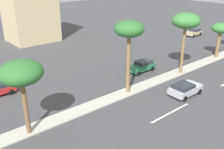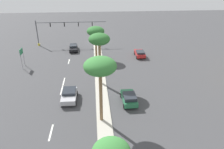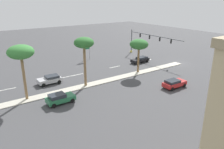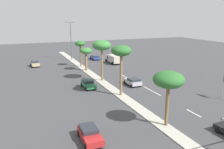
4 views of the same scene
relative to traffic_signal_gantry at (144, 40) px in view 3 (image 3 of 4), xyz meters
name	(u,v)px [view 3 (image 3 of 4)]	position (x,y,z in m)	size (l,w,h in m)	color
ground_plane	(56,93)	(-9.68, 27.33, -4.11)	(160.00, 160.00, 0.00)	#424244
lane_stripe_inboard	(147,60)	(-3.59, 2.11, -4.11)	(0.20, 2.80, 0.01)	silver
lane_stripe_center	(115,67)	(-3.59, 11.67, -4.11)	(0.20, 2.80, 0.01)	silver
lane_stripe_rear	(77,75)	(-3.59, 20.79, -4.11)	(0.20, 2.80, 0.01)	silver
lane_stripe_right	(62,78)	(-3.59, 23.69, -4.11)	(0.20, 2.80, 0.01)	silver
lane_stripe_mid	(7,89)	(-3.59, 33.36, -4.11)	(0.20, 2.80, 0.01)	silver
traffic_signal_gantry	(144,40)	(0.00, 0.00, 0.00)	(17.20, 0.53, 6.22)	#515459
directional_road_sign	(86,49)	(4.69, 13.98, -1.38)	(0.10, 1.71, 3.71)	gray
palm_tree_leading	(139,45)	(-9.29, 10.00, 1.51)	(3.59, 3.59, 6.59)	brown
palm_tree_left	(84,44)	(-9.64, 22.03, 3.08)	(3.23, 3.23, 8.20)	olive
palm_tree_rear	(21,53)	(-9.36, 31.66, 2.92)	(3.64, 3.64, 8.05)	olive
sedan_silver_front	(50,79)	(-5.08, 26.58, -3.36)	(2.14, 3.98, 1.40)	#B2B2B7
sedan_red_near	(174,83)	(-18.65, 10.24, -3.36)	(2.05, 4.20, 1.39)	red
sedan_black_trailing	(140,59)	(-4.04, 4.65, -3.42)	(2.14, 4.65, 1.25)	black
sedan_green_inboard	(60,98)	(-13.33, 28.14, -3.33)	(2.00, 4.00, 1.48)	#287047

